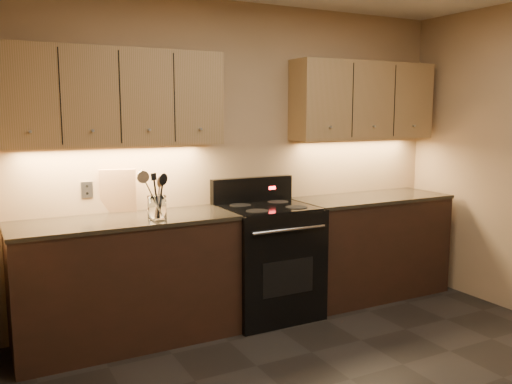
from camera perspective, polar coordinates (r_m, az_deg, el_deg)
wall_back at (r=4.65m, az=-1.52°, el=3.51°), size 4.00×0.04×2.60m
counter_left at (r=4.15m, az=-13.46°, el=-9.07°), size 1.62×0.62×0.93m
counter_right at (r=5.18m, az=11.87°, el=-5.53°), size 1.46×0.62×0.93m
stove at (r=4.55m, az=1.23°, el=-7.11°), size 0.76×0.68×1.14m
upper_cab_left at (r=4.12m, az=-14.63°, el=9.58°), size 1.60×0.30×0.70m
upper_cab_right at (r=5.15m, az=11.24°, el=9.39°), size 1.44×0.30×0.70m
outlet_plate at (r=4.25m, az=-17.36°, el=0.23°), size 0.08×0.01×0.12m
utensil_crock at (r=3.97m, az=-10.37°, el=-1.69°), size 0.17×0.17×0.17m
cutting_board at (r=4.27m, az=-14.32°, el=0.11°), size 0.28×0.13×0.34m
wooden_spoon at (r=3.94m, az=-10.57°, el=-0.56°), size 0.13×0.12×0.30m
black_spoon at (r=3.97m, az=-10.42°, el=-0.35°), size 0.12×0.09×0.32m
black_turner at (r=3.95m, az=-10.27°, el=-0.25°), size 0.13×0.12×0.34m
steel_skimmer at (r=3.95m, az=-9.89°, el=-0.07°), size 0.23×0.11×0.36m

